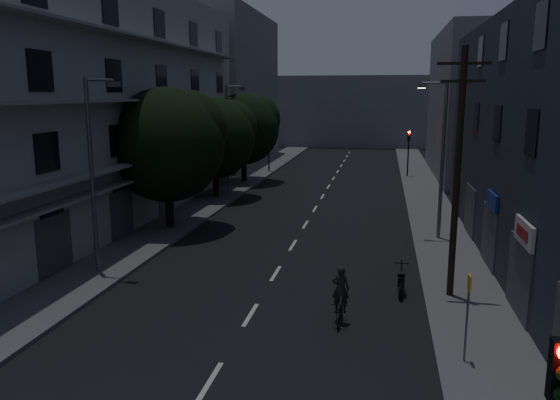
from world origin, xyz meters
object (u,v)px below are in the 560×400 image
(utility_pole, at_px, (457,169))
(motorcycle, at_px, (401,282))
(cyclist, at_px, (340,304))
(bus_stop_sign, at_px, (468,302))

(utility_pole, bearing_deg, motorcycle, 174.42)
(motorcycle, distance_m, cyclist, 3.79)
(motorcycle, xyz_separation_m, cyclist, (-2.07, -3.16, 0.20))
(bus_stop_sign, bearing_deg, utility_pole, 87.92)
(utility_pole, bearing_deg, bus_stop_sign, -92.08)
(utility_pole, distance_m, bus_stop_sign, 6.06)
(motorcycle, bearing_deg, utility_pole, -3.62)
(motorcycle, height_order, cyclist, cyclist)
(bus_stop_sign, bearing_deg, motorcycle, 106.28)
(cyclist, bearing_deg, motorcycle, 57.68)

